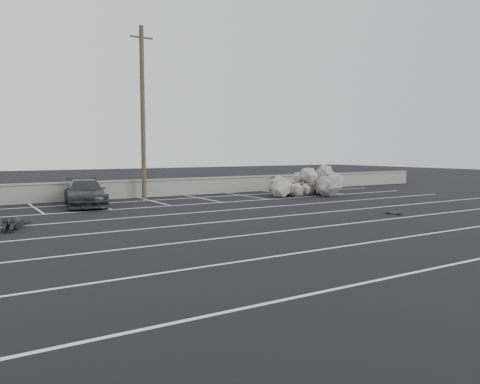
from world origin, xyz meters
TOP-DOWN VIEW (x-y plane):
  - ground at (0.00, 0.00)m, footprint 120.00×120.00m
  - seawall at (0.00, 14.00)m, footprint 50.00×0.45m
  - stall_lines at (-0.08, 4.41)m, footprint 36.00×20.05m
  - car_right at (-2.74, 11.06)m, footprint 2.55×4.84m
  - utility_pole at (1.13, 13.20)m, footprint 1.31×0.26m
  - trash_bin at (11.14, 13.60)m, footprint 0.70×0.70m
  - riprap_pile at (10.35, 9.78)m, footprint 5.74×4.62m
  - person at (-6.54, 5.76)m, footprint 2.45×3.09m
  - skateboard at (7.94, 0.90)m, footprint 0.30×0.79m

SIDE VIEW (x-z plane):
  - ground at x=0.00m, z-range 0.00..0.00m
  - stall_lines at x=-0.08m, z-range 0.00..0.01m
  - skateboard at x=7.94m, z-range 0.03..0.12m
  - person at x=-6.54m, z-range 0.00..0.50m
  - trash_bin at x=11.14m, z-range 0.01..0.99m
  - riprap_pile at x=10.35m, z-range -0.18..1.18m
  - seawall at x=0.00m, z-range 0.02..1.08m
  - car_right at x=-2.74m, z-range 0.00..1.34m
  - utility_pole at x=1.13m, z-range 0.06..9.89m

